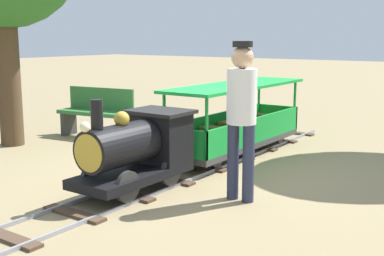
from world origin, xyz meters
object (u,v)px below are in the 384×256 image
object	(u,v)px
passenger_car	(237,126)
conductor_person	(242,108)
locomotive	(138,148)
park_bench	(97,113)

from	to	relation	value
passenger_car	conductor_person	bearing A→B (deg)	121.30
locomotive	passenger_car	world-z (taller)	locomotive
passenger_car	park_bench	size ratio (longest dim) A/B	2.01
park_bench	passenger_car	bearing A→B (deg)	-174.68
locomotive	conductor_person	xyz separation A→B (m)	(-1.06, -0.37, 0.47)
passenger_car	park_bench	world-z (taller)	passenger_car
locomotive	passenger_car	size ratio (longest dim) A/B	0.54
passenger_car	park_bench	distance (m)	2.56
locomotive	conductor_person	bearing A→B (deg)	-160.67
locomotive	passenger_car	xyz separation A→B (m)	(0.00, -2.11, -0.06)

